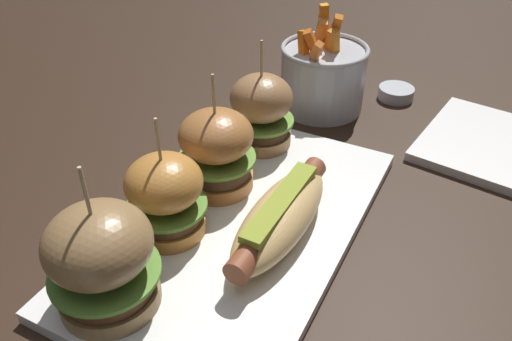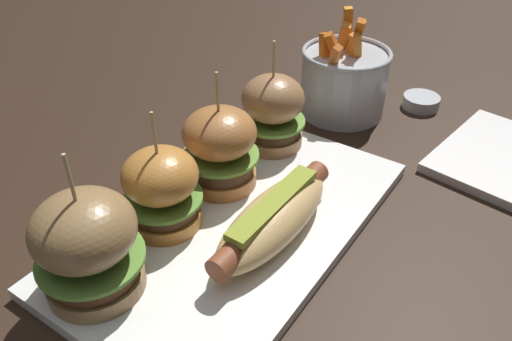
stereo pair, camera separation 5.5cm
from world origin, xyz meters
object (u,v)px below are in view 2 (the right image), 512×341
(hot_dog, at_px, (275,216))
(sauce_ramekin, at_px, (421,101))
(slider_far_right, at_px, (273,111))
(slider_center_left, at_px, (162,189))
(platter_main, at_px, (236,223))
(slider_center_right, at_px, (220,147))
(slider_far_left, at_px, (87,245))
(fries_bucket, at_px, (344,80))

(hot_dog, height_order, sauce_ramekin, hot_dog)
(slider_far_right, relative_size, sauce_ramekin, 2.58)
(slider_center_left, relative_size, slider_far_right, 0.95)
(platter_main, distance_m, slider_center_right, 0.09)
(slider_center_right, relative_size, sauce_ramekin, 2.58)
(slider_center_right, height_order, sauce_ramekin, slider_center_right)
(slider_center_right, bearing_deg, slider_far_right, -2.04)
(slider_far_left, height_order, sauce_ramekin, slider_far_left)
(slider_far_left, height_order, slider_far_right, slider_far_left)
(slider_far_right, bearing_deg, hot_dog, -146.38)
(slider_far_left, relative_size, sauce_ramekin, 2.70)
(slider_far_left, height_order, fries_bucket, slider_far_left)
(slider_center_left, xyz_separation_m, slider_far_right, (0.19, -0.01, 0.00))
(slider_center_left, distance_m, sauce_ramekin, 0.45)
(platter_main, distance_m, slider_far_left, 0.17)
(slider_far_right, height_order, sauce_ramekin, slider_far_right)
(slider_center_left, height_order, slider_far_right, slider_far_right)
(slider_far_right, distance_m, fries_bucket, 0.15)
(hot_dog, distance_m, sauce_ramekin, 0.38)
(slider_far_left, relative_size, slider_far_right, 1.05)
(hot_dog, distance_m, slider_far_left, 0.18)
(fries_bucket, bearing_deg, platter_main, -175.68)
(slider_far_right, distance_m, sauce_ramekin, 0.27)
(slider_far_left, bearing_deg, slider_center_right, 0.44)
(slider_far_right, bearing_deg, slider_far_left, 179.56)
(slider_center_left, bearing_deg, slider_center_right, -3.86)
(hot_dog, bearing_deg, fries_bucket, 13.38)
(slider_center_right, bearing_deg, slider_center_left, 176.14)
(fries_bucket, bearing_deg, slider_far_left, 176.51)
(slider_far_left, distance_m, slider_center_left, 0.10)
(slider_far_left, bearing_deg, slider_far_right, -0.44)
(slider_far_left, xyz_separation_m, slider_far_right, (0.30, -0.00, -0.00))
(slider_center_right, distance_m, slider_far_right, 0.10)
(hot_dog, bearing_deg, slider_far_left, 147.24)
(slider_center_left, xyz_separation_m, slider_center_right, (0.09, -0.01, 0.00))
(slider_center_left, relative_size, slider_center_right, 0.95)
(platter_main, distance_m, hot_dog, 0.06)
(hot_dog, bearing_deg, slider_center_left, 115.60)
(fries_bucket, distance_m, sauce_ramekin, 0.13)
(hot_dog, bearing_deg, sauce_ramekin, -3.74)
(hot_dog, relative_size, fries_bucket, 1.25)
(slider_center_left, xyz_separation_m, sauce_ramekin, (0.43, -0.13, -0.05))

